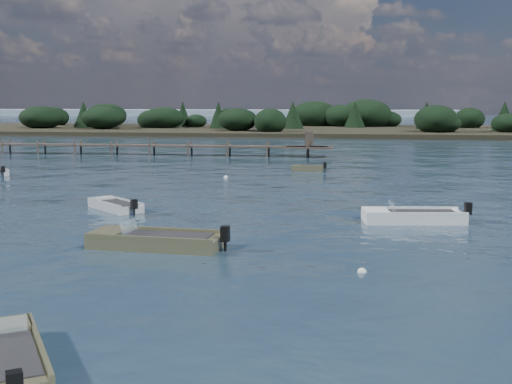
% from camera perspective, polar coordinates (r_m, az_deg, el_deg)
% --- Properties ---
extents(ground, '(400.00, 400.00, 0.00)m').
position_cam_1_polar(ground, '(80.28, 2.42, 3.92)').
color(ground, '#182938').
rests_on(ground, ground).
extents(dinghy_near_olive, '(3.54, 4.27, 1.08)m').
position_cam_1_polar(dinghy_near_olive, '(15.63, -21.30, -13.85)').
color(dinghy_near_olive, brown).
rests_on(dinghy_near_olive, ground).
extents(dinghy_mid_white_b, '(5.28, 2.42, 1.29)m').
position_cam_1_polar(dinghy_mid_white_b, '(32.10, 13.77, -2.31)').
color(dinghy_mid_white_b, white).
rests_on(dinghy_mid_white_b, ground).
extents(tender_far_grey_b, '(2.91, 1.16, 0.99)m').
position_cam_1_polar(tender_far_grey_b, '(53.98, 4.60, 2.01)').
color(tender_far_grey_b, brown).
rests_on(tender_far_grey_b, ground).
extents(dinghy_mid_grey, '(3.75, 3.57, 1.03)m').
position_cam_1_polar(dinghy_mid_grey, '(35.52, -12.40, -1.32)').
color(dinghy_mid_grey, '#A9AEB1').
rests_on(dinghy_mid_grey, ground).
extents(dinghy_mid_white_a, '(5.74, 2.37, 1.33)m').
position_cam_1_polar(dinghy_mid_white_a, '(26.14, -8.91, -4.52)').
color(dinghy_mid_white_a, brown).
rests_on(dinghy_mid_white_a, ground).
extents(buoy_b, '(0.32, 0.32, 0.32)m').
position_cam_1_polar(buoy_b, '(22.50, 9.39, -7.05)').
color(buoy_b, white).
rests_on(buoy_b, ground).
extents(buoy_e, '(0.32, 0.32, 0.32)m').
position_cam_1_polar(buoy_e, '(49.33, -2.70, 1.29)').
color(buoy_e, white).
rests_on(buoy_e, ground).
extents(jetty, '(64.50, 3.20, 3.40)m').
position_cam_1_polar(jetty, '(74.11, -15.59, 4.04)').
color(jetty, '#463B33').
rests_on(jetty, ground).
extents(far_headland, '(190.00, 40.00, 5.80)m').
position_cam_1_polar(far_headland, '(120.90, 16.35, 5.94)').
color(far_headland, black).
rests_on(far_headland, ground).
extents(distant_haze, '(280.00, 20.00, 2.40)m').
position_cam_1_polar(distant_haze, '(268.31, -13.31, 6.63)').
color(distant_haze, '#8B9EAC').
rests_on(distant_haze, ground).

